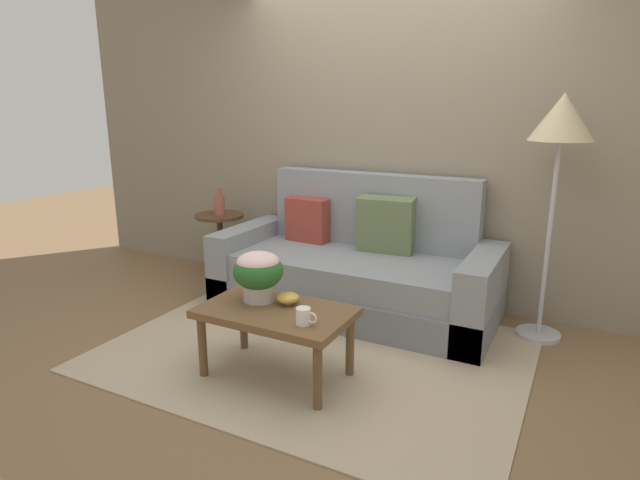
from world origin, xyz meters
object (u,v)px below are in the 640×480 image
couch (357,270)px  potted_plant (258,271)px  coffee_table (276,318)px  floor_lamp (561,132)px  side_table (220,235)px  coffee_mug (304,316)px  snack_bowl (288,298)px  table_vase (219,204)px

couch → potted_plant: bearing=-97.7°
coffee_table → floor_lamp: floor_lamp is taller
side_table → floor_lamp: bearing=0.4°
couch → coffee_mug: size_ratio=17.22×
coffee_mug → snack_bowl: (-0.23, 0.22, -0.01)m
floor_lamp → table_vase: (-2.75, -0.03, -0.71)m
potted_plant → couch: bearing=82.3°
couch → table_vase: 1.46m
coffee_mug → snack_bowl: 0.32m
floor_lamp → coffee_table: bearing=-135.3°
side_table → coffee_mug: (1.68, -1.42, 0.06)m
side_table → table_vase: 0.29m
coffee_table → table_vase: 1.95m
coffee_table → side_table: 1.93m
coffee_table → table_vase: table_vase is taller
potted_plant → coffee_table: bearing=-23.5°
table_vase → coffee_mug: bearing=-40.3°
couch → coffee_table: couch is taller
coffee_table → side_table: bearing=137.5°
snack_bowl → coffee_mug: bearing=-43.3°
coffee_mug → potted_plant: bearing=156.0°
side_table → coffee_mug: 2.20m
floor_lamp → coffee_mug: size_ratio=13.30×
coffee_table → coffee_mug: bearing=-24.3°
couch → potted_plant: size_ratio=7.06×
couch → coffee_mug: couch is taller
couch → snack_bowl: 1.11m
coffee_table → table_vase: bearing=137.4°
side_table → snack_bowl: (1.45, -1.20, 0.05)m
couch → side_table: (-1.42, 0.10, 0.10)m
potted_plant → coffee_mug: 0.48m
floor_lamp → potted_plant: 2.12m
coffee_mug → couch: bearing=101.3°
side_table → floor_lamp: 2.94m
coffee_table → potted_plant: potted_plant is taller
couch → potted_plant: couch is taller
coffee_table → coffee_mug: (0.26, -0.12, 0.11)m
coffee_mug → snack_bowl: coffee_mug is taller
potted_plant → coffee_mug: bearing=-24.0°
table_vase → snack_bowl: bearing=-39.8°
couch → potted_plant: (-0.15, -1.13, 0.30)m
potted_plant → snack_bowl: potted_plant is taller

